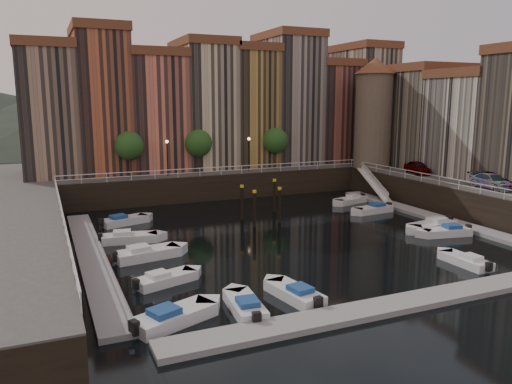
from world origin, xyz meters
name	(u,v)px	position (x,y,z in m)	size (l,w,h in m)	color
ground	(282,233)	(0.00, 0.00, 0.00)	(200.00, 200.00, 0.00)	black
quay_far	(197,176)	(0.00, 26.00, 1.50)	(80.00, 20.00, 3.00)	black
dock_left	(91,257)	(-16.20, -1.00, 0.17)	(2.00, 28.00, 0.35)	gray
dock_right	(433,217)	(16.20, -1.00, 0.17)	(2.00, 28.00, 0.35)	gray
dock_near	(412,301)	(0.00, -17.00, 0.17)	(30.00, 2.00, 0.35)	gray
mountains	(117,113)	(1.72, 110.00, 7.92)	(145.00, 100.00, 18.00)	#2D382D
far_terrace	(225,105)	(3.31, 23.50, 10.95)	(48.70, 10.30, 17.50)	#96775F
right_terrace	(479,118)	(26.50, 3.80, 9.56)	(9.30, 24.30, 14.00)	#776D5A
corner_tower	(373,111)	(20.00, 14.50, 10.19)	(5.20, 5.20, 13.80)	#6B5B4C
promenade_trees	(204,143)	(-1.33, 18.20, 6.58)	(21.20, 3.20, 5.20)	black
street_lamps	(209,150)	(-1.00, 17.20, 5.90)	(10.36, 0.36, 4.18)	black
railings	(260,183)	(0.00, 4.88, 3.79)	(36.08, 34.04, 0.52)	white
gangway	(373,182)	(17.10, 10.00, 1.92)	(2.78, 8.32, 3.73)	white
mooring_pilings	(263,204)	(0.46, 5.16, 1.65)	(4.83, 5.47, 3.78)	black
boat_left_0	(172,317)	(-13.35, -14.05, 0.38)	(4.95, 3.34, 1.12)	silver
boat_left_1	(164,279)	(-12.41, -8.15, 0.33)	(4.34, 2.67, 0.97)	silver
boat_left_2	(146,254)	(-12.48, -2.49, 0.39)	(5.16, 2.58, 1.16)	silver
boat_left_3	(128,238)	(-12.93, 2.51, 0.37)	(4.83, 2.38, 1.08)	silver
boat_left_4	(123,221)	(-12.39, 8.77, 0.36)	(4.75, 2.96, 1.07)	silver
boat_right_1	(447,232)	(12.83, -6.38, 0.35)	(4.61, 2.42, 1.03)	silver
boat_right_2	(433,226)	(13.05, -4.42, 0.39)	(5.22, 2.61, 1.17)	silver
boat_right_3	(374,209)	(12.48, 3.58, 0.35)	(4.61, 2.05, 1.04)	silver
boat_right_4	(351,200)	(13.02, 8.62, 0.34)	(4.57, 2.70, 1.02)	silver
boat_near_0	(245,306)	(-9.24, -14.14, 0.34)	(1.96, 4.40, 0.99)	silver
boat_near_1	(295,293)	(-5.84, -13.64, 0.34)	(2.29, 4.56, 1.02)	silver
boat_near_3	(466,261)	(8.22, -13.02, 0.32)	(1.56, 4.14, 0.95)	silver
car_a	(417,168)	(21.25, 7.27, 3.74)	(1.75, 4.35, 1.48)	gray
car_b	(493,181)	(21.90, -2.86, 3.72)	(1.53, 4.39, 1.45)	gray
car_c	(492,182)	(21.10, -3.43, 3.72)	(2.01, 4.95, 1.44)	gray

